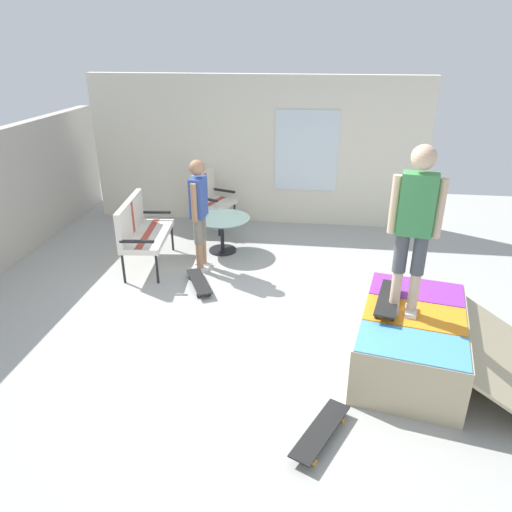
# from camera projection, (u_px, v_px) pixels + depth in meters

# --- Properties ---
(ground_plane) EXTENTS (12.00, 12.00, 0.10)m
(ground_plane) POSITION_uv_depth(u_px,v_px,m) (256.00, 333.00, 5.69)
(ground_plane) COLOR #A8A8A3
(house_facade) EXTENTS (0.23, 6.00, 2.61)m
(house_facade) POSITION_uv_depth(u_px,v_px,m) (257.00, 151.00, 8.62)
(house_facade) COLOR silver
(house_facade) RESTS_ON ground_plane
(skate_ramp) EXTENTS (1.99, 2.12, 0.61)m
(skate_ramp) POSITION_uv_depth(u_px,v_px,m) (414.00, 340.00, 4.94)
(skate_ramp) COLOR tan
(skate_ramp) RESTS_ON ground_plane
(patio_bench) EXTENTS (1.30, 0.68, 1.02)m
(patio_bench) POSITION_uv_depth(u_px,v_px,m) (140.00, 227.00, 7.05)
(patio_bench) COLOR black
(patio_bench) RESTS_ON ground_plane
(patio_chair_near_house) EXTENTS (0.77, 0.73, 1.02)m
(patio_chair_near_house) POSITION_uv_depth(u_px,v_px,m) (210.00, 195.00, 8.50)
(patio_chair_near_house) COLOR black
(patio_chair_near_house) RESTS_ON ground_plane
(patio_table) EXTENTS (0.90, 0.90, 0.57)m
(patio_table) POSITION_uv_depth(u_px,v_px,m) (222.00, 228.00, 7.62)
(patio_table) COLOR black
(patio_table) RESTS_ON ground_plane
(person_watching) EXTENTS (0.48, 0.26, 1.64)m
(person_watching) POSITION_uv_depth(u_px,v_px,m) (199.00, 208.00, 6.81)
(person_watching) COLOR silver
(person_watching) RESTS_ON ground_plane
(person_skater) EXTENTS (0.29, 0.47, 1.69)m
(person_skater) POSITION_uv_depth(u_px,v_px,m) (415.00, 220.00, 4.45)
(person_skater) COLOR silver
(person_skater) RESTS_ON skate_ramp
(skateboard_by_bench) EXTENTS (0.81, 0.53, 0.10)m
(skateboard_by_bench) POSITION_uv_depth(u_px,v_px,m) (199.00, 282.00, 6.61)
(skateboard_by_bench) COLOR black
(skateboard_by_bench) RESTS_ON ground_plane
(skateboard_spare) EXTENTS (0.81, 0.53, 0.10)m
(skateboard_spare) POSITION_uv_depth(u_px,v_px,m) (321.00, 431.00, 4.08)
(skateboard_spare) COLOR black
(skateboard_spare) RESTS_ON ground_plane
(skateboard_on_ramp) EXTENTS (0.82, 0.37, 0.10)m
(skateboard_on_ramp) POSITION_uv_depth(u_px,v_px,m) (388.00, 299.00, 4.94)
(skateboard_on_ramp) COLOR black
(skateboard_on_ramp) RESTS_ON skate_ramp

